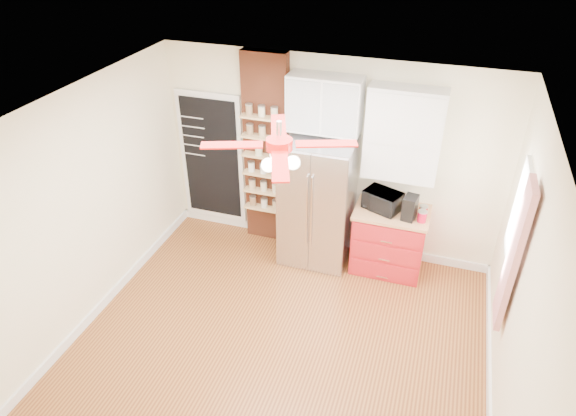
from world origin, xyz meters
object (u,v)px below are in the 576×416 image
(ceiling_fan, at_px, (279,145))
(coffee_maker, at_px, (410,208))
(toaster_oven, at_px, (382,200))
(fridge, at_px, (317,202))
(red_cabinet, at_px, (389,240))
(canister_left, at_px, (422,217))
(pantry_jar_oats, at_px, (259,151))

(ceiling_fan, xyz_separation_m, coffee_maker, (1.13, 1.58, -1.37))
(toaster_oven, bearing_deg, coffee_maker, 3.96)
(fridge, xyz_separation_m, toaster_oven, (0.83, 0.06, 0.15))
(red_cabinet, bearing_deg, coffee_maker, -26.01)
(canister_left, bearing_deg, ceiling_fan, -129.70)
(red_cabinet, height_order, pantry_jar_oats, pantry_jar_oats)
(ceiling_fan, height_order, canister_left, ceiling_fan)
(toaster_oven, bearing_deg, red_cabinet, 18.27)
(fridge, relative_size, ceiling_fan, 1.25)
(red_cabinet, xyz_separation_m, coffee_maker, (0.21, -0.10, 0.60))
(fridge, distance_m, pantry_jar_oats, 1.02)
(coffee_maker, bearing_deg, red_cabinet, 163.63)
(red_cabinet, xyz_separation_m, ceiling_fan, (-0.92, -1.68, 1.97))
(ceiling_fan, distance_m, pantry_jar_oats, 2.21)
(ceiling_fan, height_order, toaster_oven, ceiling_fan)
(toaster_oven, relative_size, pantry_jar_oats, 3.70)
(coffee_maker, bearing_deg, fridge, -172.94)
(red_cabinet, bearing_deg, toaster_oven, 176.81)
(toaster_oven, bearing_deg, fridge, -154.55)
(fridge, bearing_deg, toaster_oven, 3.99)
(toaster_oven, xyz_separation_m, pantry_jar_oats, (-1.68, 0.07, 0.41))
(red_cabinet, xyz_separation_m, toaster_oven, (-0.14, 0.01, 0.57))
(fridge, distance_m, red_cabinet, 1.06)
(ceiling_fan, bearing_deg, red_cabinet, 61.29)
(fridge, height_order, coffee_maker, fridge)
(ceiling_fan, bearing_deg, coffee_maker, 54.33)
(ceiling_fan, xyz_separation_m, toaster_oven, (0.78, 1.69, -1.40))
(fridge, height_order, ceiling_fan, ceiling_fan)
(fridge, relative_size, coffee_maker, 5.71)
(red_cabinet, relative_size, coffee_maker, 3.07)
(ceiling_fan, relative_size, toaster_oven, 3.10)
(red_cabinet, distance_m, pantry_jar_oats, 2.07)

